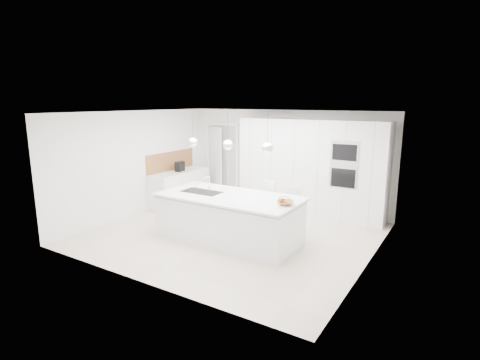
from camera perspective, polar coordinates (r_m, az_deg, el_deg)
The scene contains 27 objects.
floor at distance 7.88m, azimuth -1.17°, elevation -8.24°, with size 5.50×5.50×0.00m, color beige.
wall_back at distance 9.70m, azimuth 6.90°, elevation 3.16°, with size 5.50×5.50×0.00m, color white.
wall_left at distance 9.31m, azimuth -15.55°, elevation 2.43°, with size 5.00×5.00×0.00m, color white.
ceiling at distance 7.40m, azimuth -1.25°, elevation 10.25°, with size 5.50×5.50×0.00m, color white.
tall_cabinets at distance 9.13m, azimuth 10.63°, elevation 1.86°, with size 3.60×0.60×2.30m, color white.
oven_stack at distance 8.52m, azimuth 15.55°, elevation 2.27°, with size 0.62×0.04×1.05m, color #A5A5A8, non-canonical shape.
doorway_frame at distance 10.67m, azimuth -2.74°, elevation 2.81°, with size 1.11×0.08×2.13m, color white, non-canonical shape.
hallway_door at distance 10.77m, azimuth -3.98°, elevation 2.77°, with size 0.82×0.04×2.00m, color white.
radiator at distance 10.51m, azimuth -1.32°, elevation 1.71°, with size 0.32×0.04×1.40m, color white, non-canonical shape.
left_base_cabinets at distance 10.10m, azimuth -9.14°, elevation -1.30°, with size 0.60×1.80×0.86m, color white.
left_worktop at distance 10.01m, azimuth -9.23°, elevation 1.21°, with size 0.62×1.82×0.04m, color white.
oak_backsplash at distance 10.15m, azimuth -10.51°, elevation 2.87°, with size 0.02×1.80×0.50m, color #9C693F.
island_base at distance 7.45m, azimuth -1.80°, elevation -5.95°, with size 2.80×1.20×0.86m, color white.
island_worktop at distance 7.36m, azimuth -1.60°, elevation -2.51°, with size 2.84×1.40×0.04m, color white.
island_sink at distance 7.71m, azimuth -5.84°, elevation -2.37°, with size 0.84×0.44×0.18m, color #3F3F42, non-canonical shape.
island_tap at distance 7.78m, azimuth -4.69°, elevation -0.48°, with size 0.02×0.02×0.30m, color white.
pendant_left at distance 7.64m, azimuth -7.21°, elevation 5.70°, with size 0.20×0.20×0.20m, color white.
pendant_mid at distance 7.14m, azimuth -1.87°, elevation 5.36°, with size 0.20×0.20×0.20m, color white.
pendant_right at distance 6.70m, azimuth 4.20°, elevation 4.90°, with size 0.20×0.20×0.20m, color white.
fruit_bowl at distance 6.74m, azimuth 6.91°, elevation -3.47°, with size 0.30×0.30×0.07m, color #9C693F.
espresso_machine at distance 9.97m, azimuth -9.16°, elevation 2.06°, with size 0.16×0.24×0.26m, color black.
bar_stool_left at distance 7.94m, azimuth 4.03°, elevation -4.08°, with size 0.35×0.49×1.06m, color white, non-canonical shape.
bar_stool_right at distance 7.74m, azimuth 7.66°, elevation -4.85°, with size 0.33×0.45×0.99m, color white, non-canonical shape.
apple_a at distance 6.72m, azimuth 6.44°, elevation -3.18°, with size 0.09×0.09×0.09m, color #A22D10.
apple_b at distance 6.76m, azimuth 6.48°, elevation -3.11°, with size 0.08×0.08×0.08m, color #A22D10.
apple_c at distance 6.77m, azimuth 6.58°, elevation -3.10°, with size 0.08×0.08×0.08m, color #A22D10.
banana_bunch at distance 6.70m, azimuth 6.74°, elevation -2.88°, with size 0.21×0.21×0.03m, color gold.
Camera 1 is at (4.04, -6.19, 2.72)m, focal length 28.00 mm.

